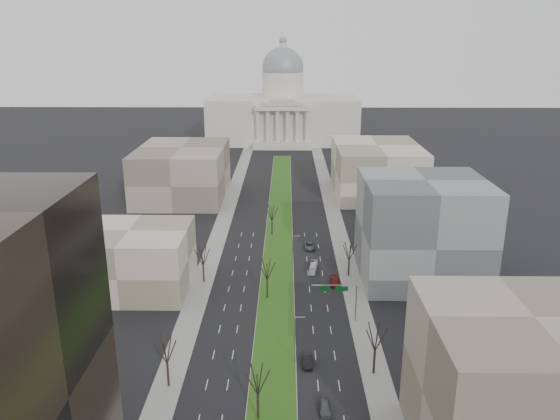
# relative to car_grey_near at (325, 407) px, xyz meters

# --- Properties ---
(ground) EXTENTS (600.00, 600.00, 0.00)m
(ground) POSITION_rel_car_grey_near_xyz_m (-8.16, 78.07, -0.74)
(ground) COLOR black
(ground) RESTS_ON ground
(median) EXTENTS (8.00, 222.03, 0.20)m
(median) POSITION_rel_car_grey_near_xyz_m (-8.16, 77.06, -0.64)
(median) COLOR #999993
(median) RESTS_ON ground
(sidewalk_left) EXTENTS (5.00, 330.00, 0.15)m
(sidewalk_left) POSITION_rel_car_grey_near_xyz_m (-25.66, 53.07, -0.67)
(sidewalk_left) COLOR gray
(sidewalk_left) RESTS_ON ground
(sidewalk_right) EXTENTS (5.00, 330.00, 0.15)m
(sidewalk_right) POSITION_rel_car_grey_near_xyz_m (9.34, 53.07, -0.67)
(sidewalk_right) COLOR gray
(sidewalk_right) RESTS_ON ground
(capitol) EXTENTS (80.00, 46.00, 55.00)m
(capitol) POSITION_rel_car_grey_near_xyz_m (-8.16, 227.66, 15.56)
(capitol) COLOR beige
(capitol) RESTS_ON ground
(building_beige_left) EXTENTS (26.00, 22.00, 14.00)m
(building_beige_left) POSITION_rel_car_grey_near_xyz_m (-41.16, 43.07, 6.26)
(building_beige_left) COLOR gray
(building_beige_left) RESTS_ON ground
(building_tan_right) EXTENTS (26.00, 24.00, 22.00)m
(building_tan_right) POSITION_rel_car_grey_near_xyz_m (24.84, -9.93, 10.26)
(building_tan_right) COLOR #7B6F5F
(building_tan_right) RESTS_ON ground
(building_grey_right) EXTENTS (28.00, 26.00, 24.00)m
(building_grey_right) POSITION_rel_car_grey_near_xyz_m (25.84, 50.07, 11.26)
(building_grey_right) COLOR #5A5C5F
(building_grey_right) RESTS_ON ground
(building_far_left) EXTENTS (30.00, 40.00, 18.00)m
(building_far_left) POSITION_rel_car_grey_near_xyz_m (-43.16, 118.07, 8.26)
(building_far_left) COLOR #7B6F5F
(building_far_left) RESTS_ON ground
(building_far_right) EXTENTS (30.00, 40.00, 18.00)m
(building_far_right) POSITION_rel_car_grey_near_xyz_m (26.84, 123.07, 8.26)
(building_far_right) COLOR gray
(building_far_right) RESTS_ON ground
(tree_left_mid) EXTENTS (5.40, 5.40, 9.72)m
(tree_left_mid) POSITION_rel_car_grey_near_xyz_m (-25.36, 6.07, 6.26)
(tree_left_mid) COLOR black
(tree_left_mid) RESTS_ON ground
(tree_left_far) EXTENTS (5.28, 5.28, 9.50)m
(tree_left_far) POSITION_rel_car_grey_near_xyz_m (-25.36, 46.07, 6.10)
(tree_left_far) COLOR black
(tree_left_far) RESTS_ON ground
(tree_right_mid) EXTENTS (5.52, 5.52, 9.94)m
(tree_right_mid) POSITION_rel_car_grey_near_xyz_m (9.04, 10.07, 6.41)
(tree_right_mid) COLOR black
(tree_right_mid) RESTS_ON ground
(tree_right_far) EXTENTS (5.04, 5.04, 9.07)m
(tree_right_far) POSITION_rel_car_grey_near_xyz_m (9.04, 50.07, 5.79)
(tree_right_far) COLOR black
(tree_right_far) RESTS_ON ground
(tree_median_a) EXTENTS (5.40, 5.40, 9.72)m
(tree_median_a) POSITION_rel_car_grey_near_xyz_m (-10.16, -1.93, 6.26)
(tree_median_a) COLOR black
(tree_median_a) RESTS_ON ground
(tree_median_b) EXTENTS (5.40, 5.40, 9.72)m
(tree_median_b) POSITION_rel_car_grey_near_xyz_m (-10.16, 38.07, 6.26)
(tree_median_b) COLOR black
(tree_median_b) RESTS_ON ground
(tree_median_c) EXTENTS (5.40, 5.40, 9.72)m
(tree_median_c) POSITION_rel_car_grey_near_xyz_m (-10.16, 78.07, 6.26)
(tree_median_c) COLOR black
(tree_median_c) RESTS_ON ground
(streetlamp_median_b) EXTENTS (1.90, 0.20, 9.16)m
(streetlamp_median_b) POSITION_rel_car_grey_near_xyz_m (-4.40, 13.07, 4.07)
(streetlamp_median_b) COLOR gray
(streetlamp_median_b) RESTS_ON ground
(streetlamp_median_c) EXTENTS (1.90, 0.20, 9.16)m
(streetlamp_median_c) POSITION_rel_car_grey_near_xyz_m (-4.40, 53.07, 4.07)
(streetlamp_median_c) COLOR gray
(streetlamp_median_c) RESTS_ON ground
(mast_arm_signs) EXTENTS (9.12, 0.24, 8.09)m
(mast_arm_signs) POSITION_rel_car_grey_near_xyz_m (5.33, 28.10, 5.36)
(mast_arm_signs) COLOR gray
(mast_arm_signs) RESTS_ON ground
(car_grey_near) EXTENTS (1.82, 4.38, 1.49)m
(car_grey_near) POSITION_rel_car_grey_near_xyz_m (0.00, 0.00, 0.00)
(car_grey_near) COLOR #484D50
(car_grey_near) RESTS_ON ground
(car_black) EXTENTS (1.83, 4.87, 1.59)m
(car_black) POSITION_rel_car_grey_near_xyz_m (-2.27, 12.76, 0.05)
(car_black) COLOR black
(car_black) RESTS_ON ground
(car_red) EXTENTS (2.35, 5.20, 1.48)m
(car_red) POSITION_rel_car_grey_near_xyz_m (5.34, 45.37, -0.00)
(car_red) COLOR maroon
(car_red) RESTS_ON ground
(car_grey_far) EXTENTS (2.59, 5.61, 1.56)m
(car_grey_far) POSITION_rel_car_grey_near_xyz_m (0.37, 67.84, 0.04)
(car_grey_far) COLOR #4D4F54
(car_grey_far) RESTS_ON ground
(box_van) EXTENTS (2.47, 6.80, 1.85)m
(box_van) POSITION_rel_car_grey_near_xyz_m (0.67, 52.99, 0.18)
(box_van) COLOR white
(box_van) RESTS_ON ground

